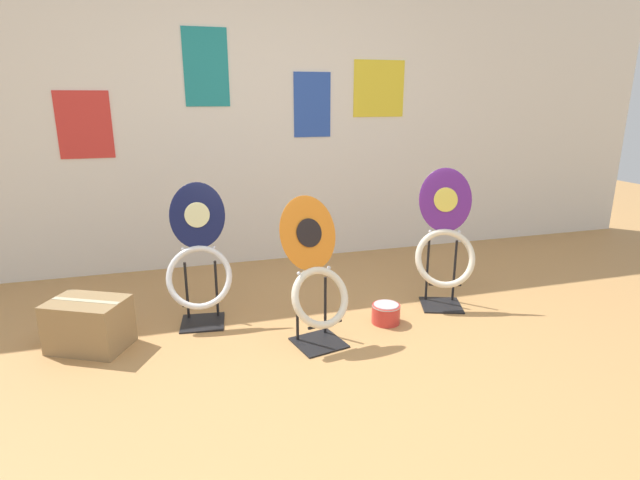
# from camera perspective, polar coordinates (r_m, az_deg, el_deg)

# --- Properties ---
(ground_plane) EXTENTS (14.00, 14.00, 0.00)m
(ground_plane) POSITION_cam_1_polar(r_m,az_deg,el_deg) (2.58, 3.78, -18.27)
(ground_plane) COLOR #B7844C
(wall_back) EXTENTS (8.00, 0.07, 2.60)m
(wall_back) POSITION_cam_1_polar(r_m,az_deg,el_deg) (4.45, -6.95, 13.96)
(wall_back) COLOR silver
(wall_back) RESTS_ON ground_plane
(toilet_seat_display_purple_note) EXTENTS (0.47, 0.42, 0.98)m
(toilet_seat_display_purple_note) POSITION_cam_1_polar(r_m,az_deg,el_deg) (3.61, 14.07, -0.45)
(toilet_seat_display_purple_note) COLOR black
(toilet_seat_display_purple_note) RESTS_ON ground_plane
(toilet_seat_display_navy_moon) EXTENTS (0.45, 0.42, 0.92)m
(toilet_seat_display_navy_moon) POSITION_cam_1_polar(r_m,az_deg,el_deg) (3.34, -13.66, -2.64)
(toilet_seat_display_navy_moon) COLOR black
(toilet_seat_display_navy_moon) RESTS_ON ground_plane
(toilet_seat_display_orange_sun) EXTENTS (0.44, 0.41, 0.89)m
(toilet_seat_display_orange_sun) POSITION_cam_1_polar(r_m,az_deg,el_deg) (2.98, -0.45, -4.57)
(toilet_seat_display_orange_sun) COLOR black
(toilet_seat_display_orange_sun) RESTS_ON ground_plane
(paint_can) EXTENTS (0.19, 0.19, 0.13)m
(paint_can) POSITION_cam_1_polar(r_m,az_deg,el_deg) (3.38, 7.54, -8.25)
(paint_can) COLOR red
(paint_can) RESTS_ON ground_plane
(storage_box) EXTENTS (0.52, 0.46, 0.30)m
(storage_box) POSITION_cam_1_polar(r_m,az_deg,el_deg) (3.31, -24.92, -8.73)
(storage_box) COLOR #93754C
(storage_box) RESTS_ON ground_plane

